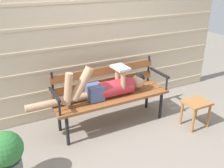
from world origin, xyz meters
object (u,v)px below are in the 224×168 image
object	(u,v)px
park_bench	(110,91)
reclining_person	(105,88)
footstool	(196,107)
potted_plant	(7,157)

from	to	relation	value
park_bench	reclining_person	xyz separation A→B (m)	(-0.10, -0.07, 0.11)
footstool	potted_plant	world-z (taller)	potted_plant
park_bench	reclining_person	world-z (taller)	reclining_person
reclining_person	footstool	bearing A→B (deg)	-27.02
reclining_person	footstool	xyz separation A→B (m)	(1.12, -0.57, -0.30)
park_bench	footstool	xyz separation A→B (m)	(1.02, -0.64, -0.19)
footstool	potted_plant	distance (m)	2.46
reclining_person	park_bench	bearing A→B (deg)	34.33
park_bench	footstool	bearing A→B (deg)	-32.15
potted_plant	park_bench	bearing A→B (deg)	22.68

